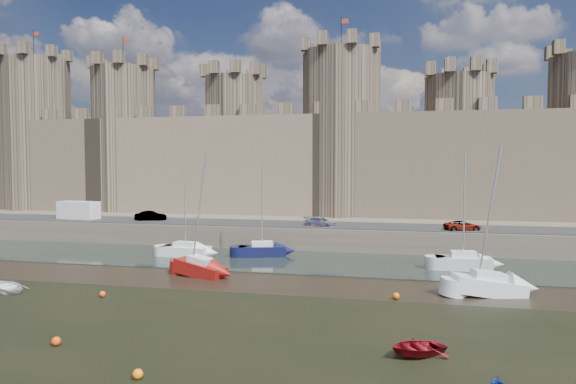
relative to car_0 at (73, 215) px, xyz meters
name	(u,v)px	position (x,y,z in m)	size (l,w,h in m)	color
ground	(196,344)	(31.65, -34.12, -3.05)	(160.00, 160.00, 0.00)	black
water_channel	(291,261)	(31.65, -10.12, -3.01)	(160.00, 12.00, 0.08)	black
quay	(337,215)	(31.65, 25.88, -1.80)	(160.00, 60.00, 2.50)	#4C443A
road	(309,225)	(31.65, -0.12, -0.50)	(160.00, 7.00, 0.10)	black
castle	(322,150)	(31.01, 13.88, 8.62)	(108.50, 11.00, 29.00)	#42382B
car_0	(73,215)	(0.00, 0.00, 0.00)	(1.30, 3.23, 1.10)	gray
car_1	(151,216)	(11.32, -0.23, 0.08)	(1.34, 3.85, 1.27)	gray
car_2	(320,222)	(33.19, -1.46, 0.00)	(1.54, 3.79, 1.10)	gray
car_3	(462,226)	(48.65, -1.81, -0.01)	(1.79, 3.88, 1.08)	gray
van	(79,210)	(1.34, -0.62, 0.62)	(5.36, 2.14, 2.34)	silver
sailboat_0	(186,250)	(20.40, -10.10, -2.29)	(5.24, 2.32, 9.57)	silver
sailboat_1	(262,249)	(28.13, -8.25, -2.27)	(5.20, 3.23, 9.75)	black
sailboat_2	(463,261)	(47.77, -10.86, -2.22)	(4.96, 2.09, 10.55)	silver
sailboat_4	(200,267)	(25.40, -18.37, -2.28)	(4.85, 2.96, 10.61)	maroon
sailboat_5	(488,285)	(48.55, -19.83, -2.26)	(5.48, 3.13, 11.13)	silver
dinghy_4	(417,349)	(43.11, -33.32, -2.72)	(2.31, 0.67, 3.23)	maroon
dinghy_5	(499,384)	(46.36, -36.79, -2.72)	(1.09, 0.67, 1.27)	navy
dinghy_6	(7,287)	(13.25, -26.63, -2.70)	(2.43, 0.70, 3.40)	silver
buoy_1	(102,294)	(21.21, -26.50, -2.83)	(0.45, 0.45, 0.45)	#F5540A
buoy_2	(138,374)	(30.88, -38.92, -2.82)	(0.47, 0.47, 0.47)	orange
buoy_3	(396,296)	(41.96, -22.52, -2.80)	(0.50, 0.50, 0.50)	#F75F0A
buoy_4	(56,341)	(24.54, -36.00, -2.81)	(0.49, 0.49, 0.49)	#F14A0A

